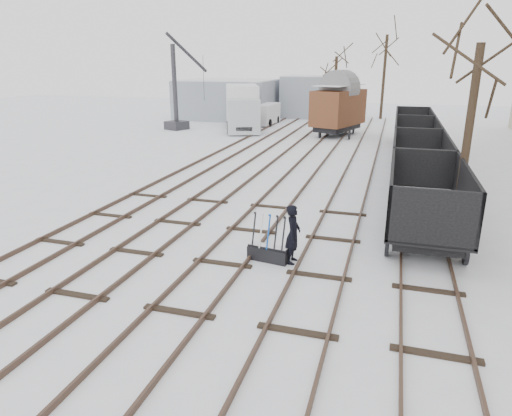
{
  "coord_description": "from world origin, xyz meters",
  "views": [
    {
      "loc": [
        4.73,
        -12.02,
        5.97
      ],
      "look_at": [
        0.44,
        2.16,
        1.2
      ],
      "focal_mm": 32.0,
      "sensor_mm": 36.0,
      "label": 1
    }
  ],
  "objects": [
    {
      "name": "ground",
      "position": [
        0.0,
        0.0,
        0.0
      ],
      "size": [
        120.0,
        120.0,
        0.0
      ],
      "primitive_type": "plane",
      "color": "white",
      "rests_on": "ground"
    },
    {
      "name": "tracks",
      "position": [
        -0.0,
        13.67,
        0.07
      ],
      "size": [
        13.9,
        52.0,
        0.16
      ],
      "color": "black",
      "rests_on": "ground"
    },
    {
      "name": "shed_left",
      "position": [
        -13.0,
        36.0,
        2.05
      ],
      "size": [
        10.0,
        8.0,
        4.1
      ],
      "color": "gray",
      "rests_on": "ground"
    },
    {
      "name": "shed_right",
      "position": [
        -4.0,
        40.0,
        2.25
      ],
      "size": [
        7.0,
        6.0,
        4.5
      ],
      "color": "gray",
      "rests_on": "ground"
    },
    {
      "name": "ground_frame",
      "position": [
        1.29,
        0.68,
        0.28
      ],
      "size": [
        1.35,
        0.62,
        1.49
      ],
      "rotation": [
        0.0,
        0.0,
        -0.16
      ],
      "color": "black",
      "rests_on": "ground"
    },
    {
      "name": "worker",
      "position": [
        2.04,
        0.78,
        0.93
      ],
      "size": [
        0.45,
        0.68,
        1.86
      ],
      "primitive_type": "imported",
      "rotation": [
        0.0,
        0.0,
        1.57
      ],
      "color": "black",
      "rests_on": "ground"
    },
    {
      "name": "freight_wagon_a",
      "position": [
        6.0,
        4.2,
        0.99
      ],
      "size": [
        2.54,
        6.36,
        2.6
      ],
      "color": "black",
      "rests_on": "ground"
    },
    {
      "name": "freight_wagon_b",
      "position": [
        6.0,
        10.6,
        0.99
      ],
      "size": [
        2.54,
        6.36,
        2.6
      ],
      "color": "black",
      "rests_on": "ground"
    },
    {
      "name": "freight_wagon_c",
      "position": [
        6.0,
        17.0,
        0.99
      ],
      "size": [
        2.54,
        6.36,
        2.6
      ],
      "color": "black",
      "rests_on": "ground"
    },
    {
      "name": "freight_wagon_d",
      "position": [
        6.0,
        23.4,
        0.99
      ],
      "size": [
        2.54,
        6.36,
        2.6
      ],
      "color": "black",
      "rests_on": "ground"
    },
    {
      "name": "box_van_wagon",
      "position": [
        0.12,
        26.79,
        2.41
      ],
      "size": [
        4.45,
        6.04,
        4.13
      ],
      "rotation": [
        0.0,
        0.0,
        -0.33
      ],
      "color": "black",
      "rests_on": "ground"
    },
    {
      "name": "lorry",
      "position": [
        -8.7,
        27.94,
        2.02
      ],
      "size": [
        4.73,
        9.03,
        3.92
      ],
      "rotation": [
        0.0,
        0.0,
        0.36
      ],
      "color": "black",
      "rests_on": "ground"
    },
    {
      "name": "panel_van",
      "position": [
        -7.68,
        31.89,
        1.04
      ],
      "size": [
        2.11,
        4.59,
        2.0
      ],
      "rotation": [
        0.0,
        0.0,
        -0.03
      ],
      "color": "white",
      "rests_on": "ground"
    },
    {
      "name": "crane",
      "position": [
        -14.48,
        26.45,
        2.21
      ],
      "size": [
        2.19,
        4.99,
        8.39
      ],
      "rotation": [
        0.0,
        0.0,
        -0.4
      ],
      "color": "#2E2D32",
      "rests_on": "ground"
    },
    {
      "name": "tree_near",
      "position": [
        7.3,
        6.02,
        3.29
      ],
      "size": [
        0.3,
        0.3,
        6.59
      ],
      "primitive_type": "cylinder",
      "color": "black",
      "rests_on": "ground"
    },
    {
      "name": "tree_far_left",
      "position": [
        -1.56,
        37.09,
        3.23
      ],
      "size": [
        0.3,
        0.3,
        6.46
      ],
      "primitive_type": "cylinder",
      "color": "black",
      "rests_on": "ground"
    },
    {
      "name": "tree_far_right",
      "position": [
        3.15,
        39.96,
        4.31
      ],
      "size": [
        0.3,
        0.3,
        8.61
      ],
      "primitive_type": "cylinder",
      "color": "black",
      "rests_on": "ground"
    }
  ]
}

